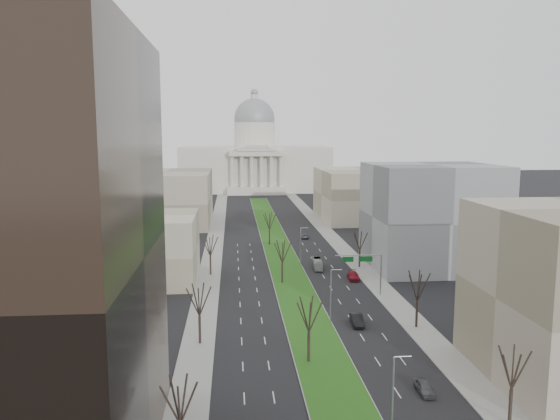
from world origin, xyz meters
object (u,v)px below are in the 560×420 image
car_grey_far (305,236)px  car_red (353,276)px  box_van (318,264)px  car_grey_near (424,387)px  car_black (357,320)px

car_grey_far → car_red: bearing=-76.1°
box_van → car_red: bearing=-54.6°
car_grey_near → car_black: 24.14m
car_grey_near → car_grey_far: 98.53m
car_grey_near → car_black: bearing=98.5°
car_black → car_red: size_ratio=0.94×
car_grey_near → box_van: (-3.34, 62.07, 0.40)m
car_black → car_grey_far: (1.32, 74.54, -0.26)m
car_grey_far → box_van: bearing=-84.3°
car_grey_far → box_van: box_van is taller
car_black → box_van: 38.10m
car_grey_near → car_grey_far: car_grey_near is taller
car_black → car_red: car_black is taller
car_grey_far → car_grey_near: bearing=-80.5°
car_grey_near → box_van: size_ratio=0.52×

